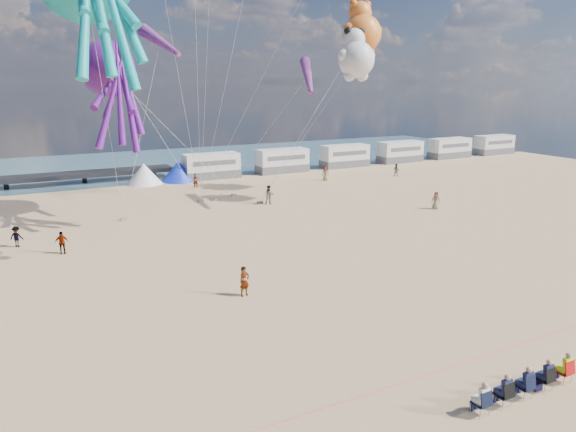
% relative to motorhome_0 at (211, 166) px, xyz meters
% --- Properties ---
extents(ground, '(120.00, 120.00, 0.00)m').
position_rel_motorhome_0_xyz_m(ground, '(-6.00, -40.00, -1.50)').
color(ground, '#D9AF7D').
rests_on(ground, ground).
extents(water, '(120.00, 120.00, 0.00)m').
position_rel_motorhome_0_xyz_m(water, '(-6.00, 15.00, -1.48)').
color(water, '#3C6373').
rests_on(water, ground).
extents(motorhome_0, '(6.60, 2.50, 3.00)m').
position_rel_motorhome_0_xyz_m(motorhome_0, '(0.00, 0.00, 0.00)').
color(motorhome_0, silver).
rests_on(motorhome_0, ground).
extents(motorhome_1, '(6.60, 2.50, 3.00)m').
position_rel_motorhome_0_xyz_m(motorhome_1, '(9.50, 0.00, 0.00)').
color(motorhome_1, silver).
rests_on(motorhome_1, ground).
extents(motorhome_2, '(6.60, 2.50, 3.00)m').
position_rel_motorhome_0_xyz_m(motorhome_2, '(19.00, 0.00, 0.00)').
color(motorhome_2, silver).
rests_on(motorhome_2, ground).
extents(motorhome_3, '(6.60, 2.50, 3.00)m').
position_rel_motorhome_0_xyz_m(motorhome_3, '(28.50, 0.00, 0.00)').
color(motorhome_3, silver).
rests_on(motorhome_3, ground).
extents(motorhome_4, '(6.60, 2.50, 3.00)m').
position_rel_motorhome_0_xyz_m(motorhome_4, '(38.00, 0.00, 0.00)').
color(motorhome_4, silver).
rests_on(motorhome_4, ground).
extents(motorhome_5, '(6.60, 2.50, 3.00)m').
position_rel_motorhome_0_xyz_m(motorhome_5, '(47.50, 0.00, 0.00)').
color(motorhome_5, silver).
rests_on(motorhome_5, ground).
extents(tent_white, '(4.00, 4.00, 2.40)m').
position_rel_motorhome_0_xyz_m(tent_white, '(-8.00, 0.00, -0.30)').
color(tent_white, white).
rests_on(tent_white, ground).
extents(tent_blue, '(4.00, 4.00, 2.40)m').
position_rel_motorhome_0_xyz_m(tent_blue, '(-4.00, 0.00, -0.30)').
color(tent_blue, '#1933CC').
rests_on(tent_blue, ground).
extents(spectator_row, '(6.10, 0.90, 1.30)m').
position_rel_motorhome_0_xyz_m(spectator_row, '(-4.22, -47.72, -0.85)').
color(spectator_row, black).
rests_on(spectator_row, ground).
extents(cooler_navy, '(0.38, 0.28, 0.30)m').
position_rel_motorhome_0_xyz_m(cooler_navy, '(-3.36, -47.61, -1.35)').
color(cooler_navy, '#15143F').
rests_on(cooler_navy, ground).
extents(rope_line, '(34.00, 0.03, 0.03)m').
position_rel_motorhome_0_xyz_m(rope_line, '(-6.00, -45.00, -1.48)').
color(rope_line, '#F2338C').
rests_on(rope_line, ground).
extents(standing_person, '(0.68, 0.53, 1.67)m').
position_rel_motorhome_0_xyz_m(standing_person, '(-9.84, -34.45, -0.66)').
color(standing_person, tan).
rests_on(standing_person, ground).
extents(beachgoer_0, '(0.68, 0.67, 1.58)m').
position_rel_motorhome_0_xyz_m(beachgoer_0, '(13.24, -24.06, -0.71)').
color(beachgoer_0, '#7F6659').
rests_on(beachgoer_0, ground).
extents(beachgoer_1, '(1.05, 0.87, 1.83)m').
position_rel_motorhome_0_xyz_m(beachgoer_1, '(0.41, -15.59, -0.58)').
color(beachgoer_1, '#7F6659').
rests_on(beachgoer_1, ground).
extents(beachgoer_2, '(0.91, 0.84, 1.49)m').
position_rel_motorhome_0_xyz_m(beachgoer_2, '(-20.86, -19.25, -0.75)').
color(beachgoer_2, '#7F6659').
rests_on(beachgoer_2, ground).
extents(beachgoer_3, '(1.02, 0.60, 1.55)m').
position_rel_motorhome_0_xyz_m(beachgoer_3, '(-18.14, -22.29, -0.72)').
color(beachgoer_3, '#7F6659').
rests_on(beachgoer_3, ground).
extents(beachgoer_5, '(1.49, 0.61, 1.56)m').
position_rel_motorhome_0_xyz_m(beachgoer_5, '(-3.45, -4.78, -0.72)').
color(beachgoer_5, '#7F6659').
rests_on(beachgoer_5, ground).
extents(beachgoer_6, '(0.75, 0.73, 1.73)m').
position_rel_motorhome_0_xyz_m(beachgoer_6, '(11.45, -7.54, -0.63)').
color(beachgoer_6, '#7F6659').
rests_on(beachgoer_6, ground).
extents(beachgoer_7, '(0.88, 0.88, 1.55)m').
position_rel_motorhome_0_xyz_m(beachgoer_7, '(20.62, -9.16, -0.72)').
color(beachgoer_7, '#7F6659').
rests_on(beachgoer_7, ground).
extents(sandbag_a, '(0.50, 0.35, 0.22)m').
position_rel_motorhome_0_xyz_m(sandbag_a, '(-12.98, -15.37, -1.39)').
color(sandbag_a, gray).
rests_on(sandbag_a, ground).
extents(sandbag_b, '(0.50, 0.35, 0.22)m').
position_rel_motorhome_0_xyz_m(sandbag_b, '(-1.23, -10.60, -1.39)').
color(sandbag_b, gray).
rests_on(sandbag_b, ground).
extents(sandbag_c, '(0.50, 0.35, 0.22)m').
position_rel_motorhome_0_xyz_m(sandbag_c, '(-0.20, -14.82, -1.39)').
color(sandbag_c, gray).
rests_on(sandbag_c, ground).
extents(sandbag_d, '(0.50, 0.35, 0.22)m').
position_rel_motorhome_0_xyz_m(sandbag_d, '(-3.48, -11.68, -1.39)').
color(sandbag_d, gray).
rests_on(sandbag_d, ground).
extents(sandbag_e, '(0.50, 0.35, 0.22)m').
position_rel_motorhome_0_xyz_m(sandbag_e, '(-5.03, -11.56, -1.39)').
color(sandbag_e, gray).
rests_on(sandbag_e, ground).
extents(kite_octopus_purple, '(6.40, 10.44, 11.11)m').
position_rel_motorhome_0_xyz_m(kite_octopus_purple, '(-12.71, -11.88, 10.83)').
color(kite_octopus_purple, '#57147B').
extents(kite_panda, '(4.95, 4.80, 5.62)m').
position_rel_motorhome_0_xyz_m(kite_panda, '(8.05, -18.17, 11.72)').
color(kite_panda, silver).
extents(kite_teddy_orange, '(5.41, 5.21, 6.41)m').
position_rel_motorhome_0_xyz_m(kite_teddy_orange, '(11.58, -13.90, 14.39)').
color(kite_teddy_orange, orange).
extents(windsock_left, '(2.50, 6.58, 6.49)m').
position_rel_motorhome_0_xyz_m(windsock_left, '(-8.88, -14.87, 12.93)').
color(windsock_left, red).
extents(windsock_mid, '(3.57, 6.47, 6.63)m').
position_rel_motorhome_0_xyz_m(windsock_mid, '(3.63, -17.10, 10.26)').
color(windsock_mid, red).
extents(windsock_right, '(2.64, 5.39, 5.40)m').
position_rel_motorhome_0_xyz_m(windsock_right, '(-12.46, -14.35, 11.12)').
color(windsock_right, red).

